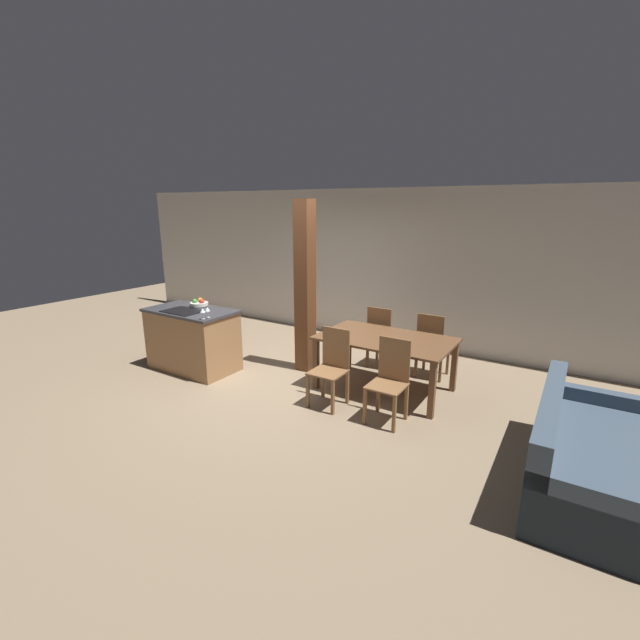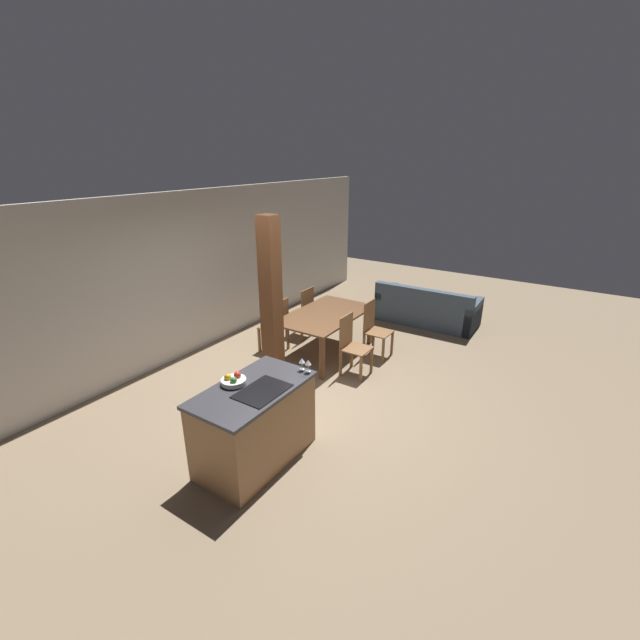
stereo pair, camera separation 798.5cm
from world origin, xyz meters
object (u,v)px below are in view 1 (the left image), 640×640
object	(u,v)px
timber_post	(305,288)
wine_glass_near	(203,311)
kitchen_island	(193,339)
dining_chair_near_left	(331,366)
wine_glass_middle	(207,310)
dining_chair_far_left	(381,336)
dining_table	(385,344)
fruit_bowl	(199,303)
dining_chair_far_right	(432,345)
couch	(588,459)
dining_chair_near_right	(390,379)

from	to	relation	value
timber_post	wine_glass_near	bearing A→B (deg)	-124.97
kitchen_island	dining_chair_near_left	world-z (taller)	dining_chair_near_left
wine_glass_middle	dining_chair_far_left	xyz separation A→B (m)	(1.77, 1.79, -0.55)
kitchen_island	dining_table	xyz separation A→B (m)	(2.76, 0.84, 0.18)
fruit_bowl	dining_chair_far_right	world-z (taller)	fruit_bowl
wine_glass_middle	dining_table	xyz separation A→B (m)	(2.16, 1.06, -0.40)
timber_post	wine_glass_middle	bearing A→B (deg)	-126.99
dining_chair_far_left	couch	xyz separation A→B (m)	(2.75, -1.70, -0.22)
kitchen_island	dining_chair_near_left	size ratio (longest dim) A/B	1.41
dining_table	couch	distance (m)	2.57
dining_chair_far_left	dining_table	bearing A→B (deg)	117.69
wine_glass_middle	couch	size ratio (longest dim) A/B	0.07
couch	timber_post	bearing A→B (deg)	73.83
couch	dining_chair_near_right	bearing A→B (deg)	83.00
dining_table	dining_chair_far_right	xyz separation A→B (m)	(0.39, 0.74, -0.15)
wine_glass_near	timber_post	world-z (taller)	timber_post
fruit_bowl	kitchen_island	bearing A→B (deg)	-77.02
kitchen_island	wine_glass_middle	size ratio (longest dim) A/B	9.24
kitchen_island	timber_post	xyz separation A→B (m)	(1.44, 0.89, 0.78)
dining_table	couch	world-z (taller)	couch
dining_chair_far_left	wine_glass_near	bearing A→B (deg)	46.74
fruit_bowl	wine_glass_near	size ratio (longest dim) A/B	1.85
kitchen_island	dining_chair_near_right	size ratio (longest dim) A/B	1.41
wine_glass_near	dining_chair_near_left	world-z (taller)	wine_glass_near
wine_glass_near	kitchen_island	bearing A→B (deg)	153.04
dining_chair_near_left	wine_glass_near	bearing A→B (deg)	-167.22
kitchen_island	timber_post	bearing A→B (deg)	31.86
wine_glass_near	dining_chair_far_right	bearing A→B (deg)	36.45
fruit_bowl	dining_chair_far_right	distance (m)	3.50
dining_chair_near_left	kitchen_island	bearing A→B (deg)	-177.68
wine_glass_near	wine_glass_middle	bearing A→B (deg)	90.00
fruit_bowl	dining_chair_far_right	bearing A→B (deg)	23.01
dining_chair_far_right	dining_table	bearing A→B (deg)	62.31
fruit_bowl	dining_chair_near_right	bearing A→B (deg)	-2.18
wine_glass_middle	dining_chair_far_right	world-z (taller)	wine_glass_middle
dining_chair_far_right	couch	size ratio (longest dim) A/B	0.48
dining_chair_near_left	dining_chair_far_right	size ratio (longest dim) A/B	1.00
kitchen_island	dining_chair_near_right	bearing A→B (deg)	1.75
fruit_bowl	dining_table	size ratio (longest dim) A/B	0.16
dining_chair_far_left	dining_chair_far_right	world-z (taller)	same
fruit_bowl	timber_post	xyz separation A→B (m)	(1.49, 0.68, 0.28)
wine_glass_middle	wine_glass_near	bearing A→B (deg)	-90.00
fruit_bowl	dining_chair_near_right	size ratio (longest dim) A/B	0.28
dining_chair_near_left	dining_chair_far_left	world-z (taller)	same
fruit_bowl	couch	xyz separation A→B (m)	(5.17, -0.34, -0.70)
wine_glass_middle	dining_chair_near_left	xyz separation A→B (m)	(1.77, 0.32, -0.55)
kitchen_island	fruit_bowl	xyz separation A→B (m)	(-0.05, 0.22, 0.51)
dining_chair_far_right	couch	xyz separation A→B (m)	(1.97, -1.70, -0.22)
wine_glass_near	timber_post	xyz separation A→B (m)	(0.84, 1.20, 0.20)
wine_glass_middle	dining_chair_far_left	size ratio (longest dim) A/B	0.15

